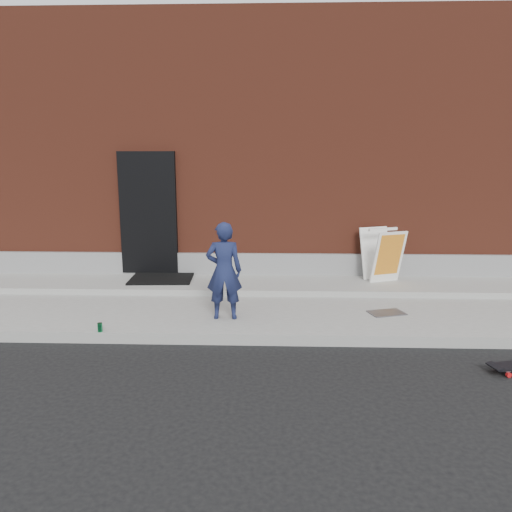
{
  "coord_description": "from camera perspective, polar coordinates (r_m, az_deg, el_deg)",
  "views": [
    {
      "loc": [
        -0.28,
        -6.18,
        2.46
      ],
      "look_at": [
        -0.53,
        0.8,
        1.04
      ],
      "focal_mm": 35.0,
      "sensor_mm": 36.0,
      "label": 1
    }
  ],
  "objects": [
    {
      "name": "child",
      "position": [
        7.07,
        -3.68,
        -1.7
      ],
      "size": [
        0.53,
        0.36,
        1.4
      ],
      "primitive_type": "imported",
      "rotation": [
        0.0,
        0.0,
        3.2
      ],
      "color": "#181F45",
      "rests_on": "sidewalk"
    },
    {
      "name": "soda_can",
      "position": [
        7.01,
        -17.4,
        -7.79
      ],
      "size": [
        0.07,
        0.07,
        0.12
      ],
      "primitive_type": "cylinder",
      "rotation": [
        0.0,
        0.0,
        0.15
      ],
      "color": "#16723D",
      "rests_on": "sidewalk"
    },
    {
      "name": "building",
      "position": [
        13.17,
        3.31,
        11.64
      ],
      "size": [
        20.0,
        8.1,
        5.0
      ],
      "color": "maroon",
      "rests_on": "ground"
    },
    {
      "name": "apron",
      "position": [
        8.87,
        3.77,
        -3.29
      ],
      "size": [
        20.0,
        1.2,
        0.1
      ],
      "primitive_type": "cube",
      "color": "gray",
      "rests_on": "sidewalk"
    },
    {
      "name": "doormat",
      "position": [
        9.2,
        -10.73,
        -2.52
      ],
      "size": [
        1.15,
        0.95,
        0.03
      ],
      "primitive_type": "cube",
      "rotation": [
        0.0,
        0.0,
        0.05
      ],
      "color": "black",
      "rests_on": "apron"
    },
    {
      "name": "ground",
      "position": [
        6.66,
        4.36,
        -10.25
      ],
      "size": [
        80.0,
        80.0,
        0.0
      ],
      "primitive_type": "plane",
      "color": "black",
      "rests_on": "ground"
    },
    {
      "name": "pizza_sign",
      "position": [
        9.14,
        14.26,
        0.17
      ],
      "size": [
        0.77,
        0.83,
        0.95
      ],
      "color": "white",
      "rests_on": "apron"
    },
    {
      "name": "sidewalk",
      "position": [
        8.04,
        3.95,
        -5.79
      ],
      "size": [
        20.0,
        3.0,
        0.15
      ],
      "primitive_type": "cube",
      "color": "gray",
      "rests_on": "ground"
    },
    {
      "name": "utility_plate",
      "position": [
        7.7,
        14.7,
        -6.3
      ],
      "size": [
        0.59,
        0.47,
        0.02
      ],
      "primitive_type": "cube",
      "rotation": [
        0.0,
        0.0,
        0.31
      ],
      "color": "#59595E",
      "rests_on": "sidewalk"
    }
  ]
}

